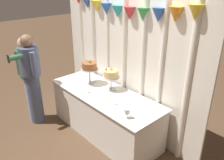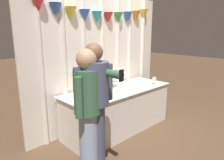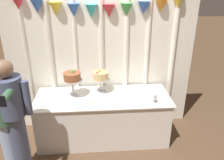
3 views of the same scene
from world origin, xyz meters
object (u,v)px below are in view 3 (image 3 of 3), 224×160
(cake_display_nearright, at_px, (101,77))
(tealight_near_left, at_px, (117,100))
(tealight_near_right, at_px, (129,98))
(guest_girl_blue_dress, at_px, (5,119))
(wine_glass, at_px, (154,97))
(cake_display_nearleft, at_px, (72,78))
(cake_table, at_px, (103,117))
(guest_man_pink_jacket, at_px, (14,118))
(tealight_far_right, at_px, (142,99))
(tealight_far_left, at_px, (91,102))

(cake_display_nearright, bearing_deg, tealight_near_left, -53.84)
(tealight_near_right, distance_m, guest_girl_blue_dress, 1.72)
(wine_glass, bearing_deg, tealight_near_left, 171.30)
(cake_display_nearleft, bearing_deg, cake_display_nearright, 14.84)
(cake_table, xyz_separation_m, guest_girl_blue_dress, (-1.21, -0.72, 0.51))
(cake_table, distance_m, wine_glass, 0.92)
(tealight_near_left, relative_size, guest_man_pink_jacket, 0.02)
(tealight_far_right, distance_m, guest_man_pink_jacket, 1.79)
(cake_display_nearleft, distance_m, tealight_far_right, 1.10)
(tealight_near_left, height_order, tealight_far_right, tealight_near_left)
(guest_girl_blue_dress, bearing_deg, tealight_near_right, 21.16)
(cake_display_nearright, height_order, tealight_far_left, cake_display_nearright)
(cake_display_nearright, bearing_deg, cake_display_nearleft, -165.16)
(cake_display_nearleft, xyz_separation_m, tealight_far_left, (0.27, -0.23, -0.30))
(tealight_far_right, relative_size, guest_girl_blue_dress, 0.03)
(tealight_near_right, relative_size, tealight_far_right, 1.04)
(cake_display_nearright, xyz_separation_m, tealight_near_right, (0.41, -0.26, -0.26))
(tealight_near_left, relative_size, guest_girl_blue_dress, 0.03)
(cake_display_nearright, distance_m, wine_glass, 0.88)
(guest_man_pink_jacket, bearing_deg, cake_display_nearleft, 49.02)
(wine_glass, relative_size, guest_man_pink_jacket, 0.08)
(tealight_near_left, xyz_separation_m, guest_man_pink_jacket, (-1.32, -0.55, 0.13))
(tealight_near_left, bearing_deg, wine_glass, -8.70)
(wine_glass, xyz_separation_m, tealight_far_left, (-0.93, 0.06, -0.09))
(cake_table, distance_m, guest_girl_blue_dress, 1.49)
(wine_glass, distance_m, tealight_near_right, 0.39)
(tealight_far_right, bearing_deg, guest_man_pink_jacket, -161.47)
(tealight_near_left, bearing_deg, tealight_far_right, 2.81)
(cake_table, relative_size, guest_girl_blue_dress, 1.31)
(cake_display_nearleft, distance_m, guest_man_pink_jacket, 1.02)
(cake_display_nearright, relative_size, tealight_near_right, 8.48)
(guest_girl_blue_dress, bearing_deg, guest_man_pink_jacket, 7.11)
(wine_glass, xyz_separation_m, tealight_near_left, (-0.54, 0.08, -0.09))
(cake_display_nearright, distance_m, tealight_far_left, 0.45)
(cake_table, distance_m, tealight_far_left, 0.47)
(tealight_far_left, bearing_deg, cake_display_nearleft, 139.94)
(cake_display_nearleft, height_order, tealight_far_left, cake_display_nearleft)
(wine_glass, relative_size, tealight_near_left, 3.43)
(cake_table, relative_size, wine_glass, 14.92)
(guest_man_pink_jacket, bearing_deg, cake_table, 32.49)
(cake_table, relative_size, tealight_near_right, 44.74)
(wine_glass, height_order, guest_man_pink_jacket, guest_man_pink_jacket)
(tealight_near_right, height_order, guest_girl_blue_dress, guest_girl_blue_dress)
(tealight_far_right, bearing_deg, cake_table, 166.94)
(tealight_far_left, height_order, guest_girl_blue_dress, guest_girl_blue_dress)
(cake_display_nearright, height_order, tealight_far_right, cake_display_nearright)
(cake_display_nearleft, height_order, tealight_near_left, cake_display_nearleft)
(tealight_far_right, relative_size, guest_man_pink_jacket, 0.03)
(cake_display_nearright, bearing_deg, tealight_far_right, -26.15)
(wine_glass, bearing_deg, tealight_far_right, 147.38)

